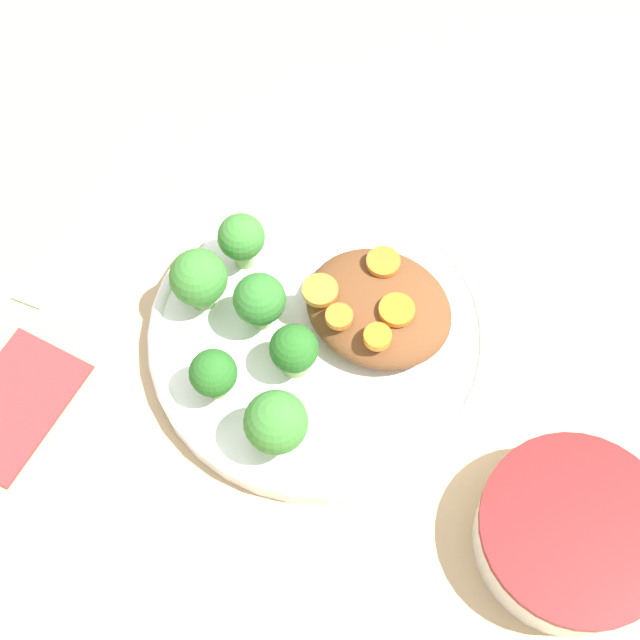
% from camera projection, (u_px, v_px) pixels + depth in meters
% --- Properties ---
extents(ground_plane, '(4.00, 4.00, 0.00)m').
position_uv_depth(ground_plane, '(320.00, 341.00, 0.65)').
color(ground_plane, tan).
extents(plate, '(0.25, 0.25, 0.02)m').
position_uv_depth(plate, '(320.00, 333.00, 0.64)').
color(plate, white).
rests_on(plate, ground_plane).
extents(dip_bowl, '(0.12, 0.12, 0.04)m').
position_uv_depth(dip_bowl, '(573.00, 534.00, 0.56)').
color(dip_bowl, white).
rests_on(dip_bowl, ground_plane).
extents(stew_mound, '(0.09, 0.11, 0.03)m').
position_uv_depth(stew_mound, '(379.00, 307.00, 0.63)').
color(stew_mound, brown).
rests_on(stew_mound, plate).
extents(broccoli_floret_0, '(0.03, 0.03, 0.05)m').
position_uv_depth(broccoli_floret_0, '(213.00, 374.00, 0.59)').
color(broccoli_floret_0, '#759E51').
rests_on(broccoli_floret_0, plate).
extents(broccoli_floret_1, '(0.03, 0.03, 0.05)m').
position_uv_depth(broccoli_floret_1, '(290.00, 348.00, 0.60)').
color(broccoli_floret_1, '#7FA85B').
rests_on(broccoli_floret_1, plate).
extents(broccoli_floret_2, '(0.04, 0.04, 0.05)m').
position_uv_depth(broccoli_floret_2, '(199.00, 279.00, 0.62)').
color(broccoli_floret_2, '#759E51').
rests_on(broccoli_floret_2, plate).
extents(broccoli_floret_3, '(0.04, 0.04, 0.05)m').
position_uv_depth(broccoli_floret_3, '(260.00, 300.00, 0.61)').
color(broccoli_floret_3, '#7FA85B').
rests_on(broccoli_floret_3, plate).
extents(broccoli_floret_4, '(0.04, 0.04, 0.05)m').
position_uv_depth(broccoli_floret_4, '(276.00, 423.00, 0.57)').
color(broccoli_floret_4, '#7FA85B').
rests_on(broccoli_floret_4, plate).
extents(broccoli_floret_5, '(0.03, 0.03, 0.05)m').
position_uv_depth(broccoli_floret_5, '(241.00, 239.00, 0.64)').
color(broccoli_floret_5, '#759E51').
rests_on(broccoli_floret_5, plate).
extents(carrot_slice_0, '(0.02, 0.02, 0.01)m').
position_uv_depth(carrot_slice_0, '(377.00, 337.00, 0.59)').
color(carrot_slice_0, orange).
rests_on(carrot_slice_0, stew_mound).
extents(carrot_slice_1, '(0.03, 0.03, 0.00)m').
position_uv_depth(carrot_slice_1, '(320.00, 290.00, 0.61)').
color(carrot_slice_1, orange).
rests_on(carrot_slice_1, stew_mound).
extents(carrot_slice_2, '(0.02, 0.02, 0.00)m').
position_uv_depth(carrot_slice_2, '(397.00, 310.00, 0.61)').
color(carrot_slice_2, orange).
rests_on(carrot_slice_2, stew_mound).
extents(carrot_slice_3, '(0.02, 0.02, 0.00)m').
position_uv_depth(carrot_slice_3, '(383.00, 262.00, 0.62)').
color(carrot_slice_3, orange).
rests_on(carrot_slice_3, stew_mound).
extents(carrot_slice_4, '(0.02, 0.02, 0.01)m').
position_uv_depth(carrot_slice_4, '(339.00, 317.00, 0.60)').
color(carrot_slice_4, orange).
rests_on(carrot_slice_4, stew_mound).
extents(fork, '(0.20, 0.05, 0.01)m').
position_uv_depth(fork, '(79.00, 220.00, 0.70)').
color(fork, '#BBBBBB').
rests_on(fork, ground_plane).
extents(napkin, '(0.11, 0.07, 0.01)m').
position_uv_depth(napkin, '(13.00, 404.00, 0.63)').
color(napkin, '#B73333').
rests_on(napkin, ground_plane).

